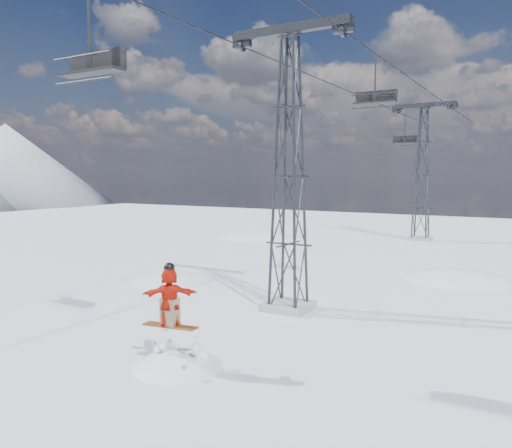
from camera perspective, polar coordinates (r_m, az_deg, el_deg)
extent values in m
plane|color=white|center=(15.11, -13.44, -16.16)|extent=(120.00, 120.00, 0.00)
sphere|color=white|center=(29.32, -9.30, -21.20)|extent=(16.00, 16.00, 16.00)
sphere|color=white|center=(32.11, 21.47, -22.72)|extent=(20.00, 20.00, 20.00)
sphere|color=white|center=(46.69, 0.35, -14.31)|extent=(22.00, 22.00, 22.00)
cube|color=#999999|center=(20.91, 3.69, -9.37)|extent=(1.80, 1.80, 0.30)
cube|color=#2A2D31|center=(20.97, 3.90, 21.37)|extent=(5.00, 0.35, 0.35)
cube|color=#2A2D31|center=(21.95, -1.60, 20.12)|extent=(0.80, 0.25, 0.50)
cube|color=#2A2D31|center=(20.07, 9.96, 21.42)|extent=(0.80, 0.25, 0.50)
cube|color=#999999|center=(44.35, 18.22, -1.61)|extent=(1.80, 1.80, 0.30)
cube|color=#2A2D31|center=(44.38, 18.67, 12.75)|extent=(5.00, 0.35, 0.35)
cube|color=#2A2D31|center=(44.85, 15.84, 12.50)|extent=(0.80, 0.25, 0.50)
cube|color=#2A2D31|center=(43.96, 21.54, 12.46)|extent=(0.80, 0.25, 0.50)
cylinder|color=black|center=(32.06, 9.65, 15.08)|extent=(0.06, 51.00, 0.06)
cylinder|color=black|center=(30.81, 17.62, 15.29)|extent=(0.06, 51.00, 0.06)
cone|color=slate|center=(105.25, -26.57, 6.16)|extent=(38.00, 38.00, 15.00)
sphere|color=white|center=(16.02, -8.85, -21.62)|extent=(4.40, 4.40, 4.40)
cube|color=#C7641A|center=(14.65, -9.79, -11.41)|extent=(1.74, 0.44, 0.11)
imported|color=red|center=(14.42, -9.85, -8.17)|extent=(1.54, 1.31, 1.67)
cube|color=#7D6C4D|center=(14.54, -9.82, -9.89)|extent=(0.59, 0.56, 0.77)
sphere|color=black|center=(14.25, -9.90, -4.99)|extent=(0.31, 0.31, 0.31)
cylinder|color=black|center=(15.53, -18.51, 20.53)|extent=(0.09, 0.09, 2.43)
cube|color=black|center=(15.26, -18.36, 16.13)|extent=(2.21, 0.50, 0.09)
cube|color=black|center=(15.48, -17.70, 17.24)|extent=(2.21, 0.07, 0.61)
cylinder|color=black|center=(15.03, -19.14, 15.20)|extent=(2.21, 0.07, 0.07)
cylinder|color=black|center=(15.12, -19.39, 17.69)|extent=(2.21, 0.06, 0.06)
cylinder|color=black|center=(23.57, 13.47, 15.88)|extent=(0.08, 0.08, 2.08)
cube|color=black|center=(23.40, 13.41, 13.37)|extent=(1.89, 0.43, 0.08)
cube|color=black|center=(23.64, 13.57, 13.98)|extent=(1.89, 0.06, 0.52)
cylinder|color=black|center=(23.15, 13.22, 12.86)|extent=(1.89, 0.06, 0.06)
cylinder|color=black|center=(23.18, 13.22, 14.27)|extent=(1.89, 0.05, 0.05)
cylinder|color=black|center=(47.40, 16.65, 10.37)|extent=(0.09, 0.09, 2.45)
cube|color=black|center=(47.31, 16.60, 8.90)|extent=(2.22, 0.50, 0.09)
cube|color=black|center=(47.57, 16.68, 9.28)|extent=(2.22, 0.07, 0.61)
cylinder|color=black|center=(47.03, 16.51, 8.58)|extent=(2.22, 0.07, 0.07)
cylinder|color=black|center=(47.01, 16.52, 9.39)|extent=(2.22, 0.06, 0.06)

